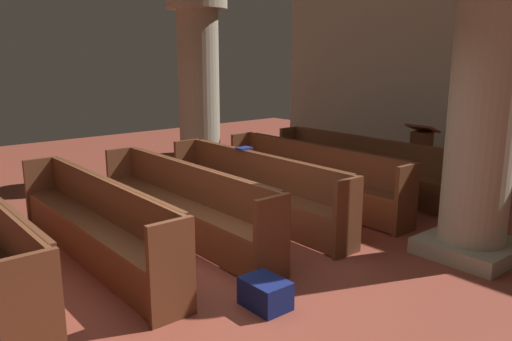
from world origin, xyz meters
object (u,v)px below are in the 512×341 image
(pew_row_4, at_px, (95,219))
(hymn_book, at_px, (244,148))
(pillar_far_side, at_px, (199,84))
(lectern, at_px, (420,160))
(kneeler_box_navy, at_px, (265,293))
(pew_row_0, at_px, (360,163))
(pew_row_2, at_px, (254,186))
(pillar_aisle_side, at_px, (484,104))
(pew_row_3, at_px, (184,201))
(pew_row_1, at_px, (312,174))

(pew_row_4, relative_size, hymn_book, 16.23)
(pew_row_4, height_order, pillar_far_side, pillar_far_side)
(lectern, xyz_separation_m, kneeler_box_navy, (1.56, -4.87, -0.32))
(pew_row_0, height_order, pew_row_2, same)
(pillar_aisle_side, bearing_deg, pew_row_2, -157.05)
(pew_row_3, bearing_deg, pew_row_1, 90.00)
(hymn_book, relative_size, kneeler_box_navy, 0.48)
(hymn_book, bearing_deg, pillar_far_side, 163.63)
(pew_row_0, distance_m, pew_row_1, 1.13)
(pew_row_0, distance_m, lectern, 1.18)
(pew_row_3, bearing_deg, hymn_book, 109.14)
(pillar_aisle_side, relative_size, hymn_book, 15.77)
(pew_row_4, relative_size, pillar_far_side, 1.03)
(pew_row_1, relative_size, lectern, 3.13)
(pew_row_2, bearing_deg, pillar_far_side, 162.51)
(pew_row_0, xyz_separation_m, pew_row_2, (0.00, -2.25, 0.00))
(pew_row_2, xyz_separation_m, pew_row_4, (0.00, -2.25, 0.00))
(hymn_book, bearing_deg, pew_row_2, -22.32)
(pew_row_1, height_order, hymn_book, hymn_book)
(hymn_book, bearing_deg, pillar_aisle_side, 16.53)
(pew_row_4, distance_m, kneeler_box_navy, 2.14)
(pillar_aisle_side, height_order, lectern, pillar_aisle_side)
(pew_row_3, height_order, hymn_book, hymn_book)
(pew_row_4, distance_m, hymn_book, 2.52)
(pew_row_1, height_order, kneeler_box_navy, pew_row_1)
(pew_row_1, bearing_deg, pew_row_3, -90.00)
(pew_row_2, relative_size, pew_row_3, 1.00)
(pillar_far_side, bearing_deg, lectern, 41.43)
(pew_row_2, height_order, hymn_book, hymn_book)
(pillar_far_side, relative_size, kneeler_box_navy, 7.64)
(pew_row_1, distance_m, pillar_aisle_side, 2.83)
(pew_row_4, bearing_deg, pillar_aisle_side, 52.61)
(lectern, height_order, hymn_book, lectern)
(pillar_far_side, xyz_separation_m, kneeler_box_navy, (4.48, -2.30, -1.59))
(pew_row_4, bearing_deg, lectern, 85.73)
(pew_row_2, relative_size, pew_row_4, 1.00)
(pew_row_1, relative_size, hymn_book, 16.23)
(pew_row_0, xyz_separation_m, pew_row_1, (0.00, -1.13, 0.00))
(hymn_book, bearing_deg, kneeler_box_navy, -34.88)
(pew_row_3, relative_size, pillar_aisle_side, 1.03)
(pillar_aisle_side, distance_m, pillar_far_side, 5.05)
(pillar_aisle_side, height_order, pillar_far_side, same)
(pew_row_3, xyz_separation_m, kneeler_box_navy, (1.98, -0.39, -0.35))
(pew_row_3, xyz_separation_m, hymn_book, (-0.46, 1.31, 0.43))
(pillar_far_side, distance_m, lectern, 4.09)
(pew_row_0, height_order, hymn_book, hymn_book)
(pew_row_4, xyz_separation_m, lectern, (0.42, 5.61, -0.03))
(lectern, bearing_deg, pillar_far_side, -138.57)
(pew_row_0, distance_m, pew_row_2, 2.25)
(pillar_aisle_side, bearing_deg, pillar_far_side, -176.69)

